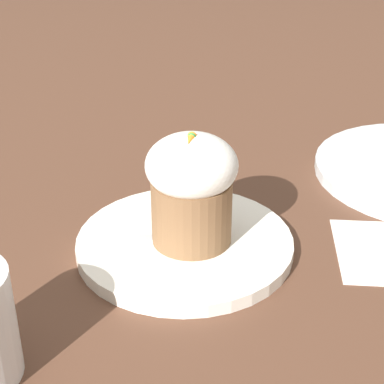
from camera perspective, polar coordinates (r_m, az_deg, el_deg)
ground_plane at (r=0.63m, az=-0.64°, el=-5.14°), size 4.00×4.00×0.00m
dessert_plate at (r=0.63m, az=-0.65°, el=-4.65°), size 0.21×0.21×0.01m
carrot_cake at (r=0.60m, az=-0.00°, el=0.54°), size 0.09×0.09×0.11m
spoon at (r=0.62m, az=-1.14°, el=-4.09°), size 0.05×0.13×0.01m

